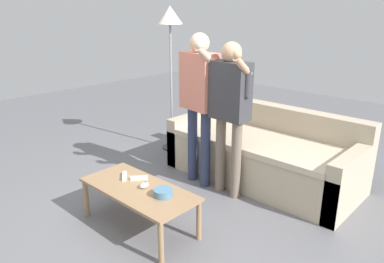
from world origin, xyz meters
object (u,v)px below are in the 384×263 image
player_left (199,93)px  game_remote_wand_near (139,178)px  player_center (230,103)px  game_remote_nunchuk (144,185)px  snack_bowl (163,193)px  floor_lamp (170,28)px  couch (263,154)px  game_remote_wand_far (125,176)px  coffee_table (139,193)px

player_left → game_remote_wand_near: bearing=-84.3°
player_center → game_remote_nunchuk: bearing=-98.4°
snack_bowl → game_remote_nunchuk: size_ratio=1.80×
floor_lamp → player_center: 1.61m
couch → player_center: size_ratio=1.35×
snack_bowl → floor_lamp: 2.42m
game_remote_wand_near → floor_lamp: bearing=126.3°
couch → game_remote_wand_far: size_ratio=14.59×
coffee_table → game_remote_wand_far: game_remote_wand_far is taller
snack_bowl → player_center: player_center is taller
player_center → game_remote_wand_near: player_center is taller
floor_lamp → player_center: (1.37, -0.54, -0.63)m
coffee_table → snack_bowl: bearing=10.2°
couch → floor_lamp: bearing=-178.9°
couch → snack_bowl: size_ratio=13.29×
player_left → coffee_table: bearing=-78.2°
coffee_table → game_remote_wand_far: size_ratio=7.49×
game_remote_nunchuk → game_remote_wand_near: 0.18m
floor_lamp → game_remote_wand_near: size_ratio=13.76×
game_remote_wand_far → player_center: bearing=66.2°
player_center → player_left: (-0.40, -0.00, 0.04)m
snack_bowl → player_left: player_left is taller
coffee_table → snack_bowl: snack_bowl is taller
snack_bowl → game_remote_wand_far: bearing=-179.5°
coffee_table → couch: bearing=81.1°
game_remote_wand_near → player_center: bearing=71.5°
game_remote_nunchuk → player_center: player_center is taller
snack_bowl → game_remote_nunchuk: 0.22m
game_remote_nunchuk → player_left: (-0.25, 0.98, 0.61)m
snack_bowl → game_remote_wand_near: (-0.38, 0.06, -0.01)m
game_remote_nunchuk → game_remote_wand_near: (-0.16, 0.07, -0.01)m
snack_bowl → coffee_table: bearing=-169.8°
snack_bowl → player_center: size_ratio=0.10×
game_remote_wand_far → couch: bearing=72.2°
coffee_table → game_remote_wand_near: game_remote_wand_near is taller
couch → player_left: bearing=-128.7°
game_remote_nunchuk → game_remote_wand_far: (-0.29, 0.01, -0.01)m
player_center → couch: bearing=83.5°
snack_bowl → floor_lamp: floor_lamp is taller
couch → player_left: player_left is taller
player_left → snack_bowl: bearing=-64.0°
coffee_table → game_remote_nunchuk: bearing=41.8°
couch → player_center: bearing=-96.5°
floor_lamp → game_remote_wand_near: bearing=-53.7°
couch → player_left: (-0.46, -0.57, 0.73)m
player_center → player_left: 0.40m
floor_lamp → player_left: (0.98, -0.55, -0.59)m
couch → player_left: 1.04m
coffee_table → player_center: 1.22m
game_remote_wand_near → player_left: bearing=95.7°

